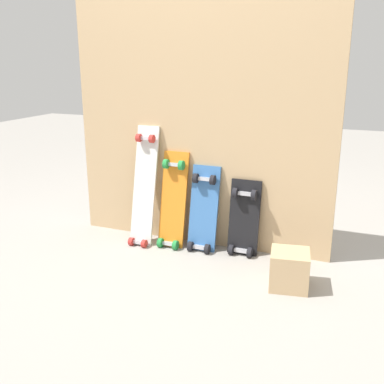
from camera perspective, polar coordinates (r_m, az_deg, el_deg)
ground_plane at (r=3.24m, az=0.47°, el=-6.62°), size 12.00×12.00×0.00m
plywood_wall_panel at (r=3.07m, az=0.98°, el=8.38°), size 1.82×0.04×1.68m
skateboard_white at (r=3.20m, az=-6.05°, el=0.16°), size 0.16×0.26×0.89m
skateboard_orange at (r=3.16m, az=-2.43°, el=-1.54°), size 0.19×0.21×0.72m
skateboard_blue at (r=3.10m, az=1.41°, el=-2.66°), size 0.20×0.19×0.64m
skateboard_black at (r=3.05m, az=6.50°, el=-3.76°), size 0.20×0.15×0.56m
wooden_crate at (r=2.70m, az=12.11°, el=-9.47°), size 0.25×0.25×0.22m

